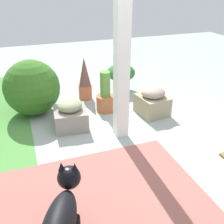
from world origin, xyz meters
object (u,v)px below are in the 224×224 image
at_px(porch_pillar, 122,59).
at_px(round_shrub, 32,88).
at_px(terracotta_pot_tall, 105,97).
at_px(terracotta_pot_broad, 121,75).
at_px(dog, 60,220).
at_px(stone_planter_nearest, 152,102).
at_px(terracotta_pot_spiky, 85,80).
at_px(stone_planter_mid, 70,115).

distance_m(porch_pillar, round_shrub, 1.55).
height_order(round_shrub, terracotta_pot_tall, round_shrub).
bearing_deg(terracotta_pot_broad, dog, 151.04).
distance_m(stone_planter_nearest, dog, 2.48).
relative_size(porch_pillar, terracotta_pot_broad, 4.02).
xyz_separation_m(round_shrub, terracotta_pot_tall, (-0.30, -1.03, -0.18)).
bearing_deg(dog, terracotta_pot_spiky, -18.02).
height_order(round_shrub, terracotta_pot_broad, round_shrub).
bearing_deg(terracotta_pot_broad, terracotta_pot_tall, 143.40).
xyz_separation_m(stone_planter_mid, dog, (-1.83, 0.45, 0.15)).
xyz_separation_m(terracotta_pot_spiky, terracotta_pot_broad, (0.18, -0.72, -0.05)).
relative_size(round_shrub, terracotta_pot_tall, 1.30).
height_order(porch_pillar, stone_planter_nearest, porch_pillar).
relative_size(stone_planter_nearest, terracotta_pot_broad, 0.96).
bearing_deg(stone_planter_mid, terracotta_pot_tall, -62.38).
bearing_deg(stone_planter_nearest, dog, 137.26).
height_order(terracotta_pot_spiky, terracotta_pot_broad, terracotta_pot_spiky).
distance_m(terracotta_pot_tall, dog, 2.40).
bearing_deg(round_shrub, terracotta_pot_spiky, -73.18).
bearing_deg(terracotta_pot_spiky, terracotta_pot_tall, -163.00).
height_order(porch_pillar, stone_planter_mid, porch_pillar).
bearing_deg(stone_planter_nearest, terracotta_pot_spiky, 42.07).
bearing_deg(round_shrub, terracotta_pot_tall, -106.03).
bearing_deg(terracotta_pot_tall, porch_pillar, 177.43).
xyz_separation_m(porch_pillar, stone_planter_mid, (0.41, 0.57, -0.83)).
distance_m(terracotta_pot_broad, terracotta_pot_tall, 0.92).
bearing_deg(porch_pillar, terracotta_pot_broad, -21.62).
bearing_deg(stone_planter_nearest, porch_pillar, 120.72).
distance_m(porch_pillar, terracotta_pot_tall, 1.07).
bearing_deg(dog, terracotta_pot_broad, -28.96).
height_order(stone_planter_nearest, round_shrub, round_shrub).
bearing_deg(terracotta_pot_tall, terracotta_pot_spiky, 17.00).
bearing_deg(terracotta_pot_tall, round_shrub, 73.97).
xyz_separation_m(stone_planter_nearest, dog, (-1.82, 1.68, 0.13)).
bearing_deg(terracotta_pot_spiky, stone_planter_mid, 153.54).
bearing_deg(stone_planter_nearest, round_shrub, 69.35).
relative_size(porch_pillar, dog, 2.48).
distance_m(stone_planter_nearest, round_shrub, 1.79).
relative_size(stone_planter_mid, terracotta_pot_spiky, 0.69).
height_order(terracotta_pot_tall, dog, terracotta_pot_tall).
xyz_separation_m(round_shrub, dog, (-2.45, 0.02, -0.08)).
height_order(round_shrub, terracotta_pot_spiky, round_shrub).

